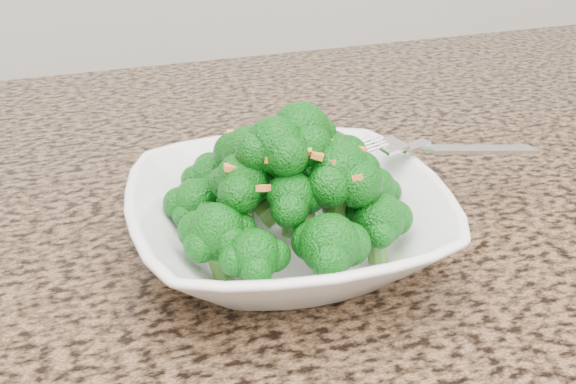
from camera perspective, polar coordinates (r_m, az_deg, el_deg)
name	(u,v)px	position (r m, az deg, el deg)	size (l,w,h in m)	color
granite_counter	(152,359)	(0.44, -10.67, -12.81)	(1.64, 1.04, 0.03)	brown
bowl	(288,224)	(0.48, 0.00, -2.52)	(0.21, 0.21, 0.05)	white
broccoli_pile	(288,140)	(0.46, 0.00, 4.10)	(0.19, 0.19, 0.07)	#0B630F
garlic_topping	(288,83)	(0.44, 0.00, 8.59)	(0.11, 0.11, 0.01)	orange
fork	(420,146)	(0.53, 10.37, 3.63)	(0.18, 0.03, 0.01)	silver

